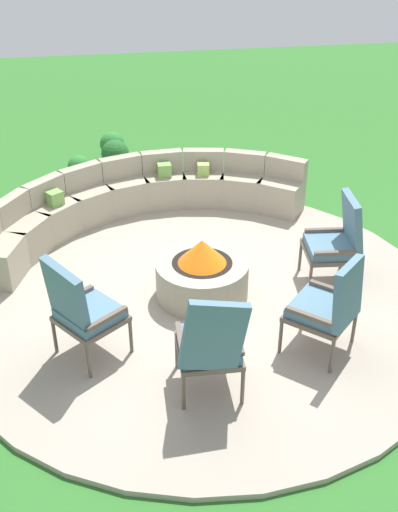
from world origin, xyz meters
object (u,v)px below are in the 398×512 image
(potted_plant_3, at_px, (116,160))
(potted_plant_2, at_px, (80,174))
(lounge_chair_front_left, at_px, (81,309))
(lounge_chair_front_right, at_px, (210,343))
(lounge_chair_back_left, at_px, (330,305))
(potted_plant_4, at_px, (112,148))
(curved_stone_bench, at_px, (136,202))
(lounge_chair_back_right, at_px, (338,239))
(fire_pit, at_px, (202,274))

(potted_plant_3, bearing_deg, potted_plant_2, -145.91)
(lounge_chair_front_left, height_order, lounge_chair_front_right, lounge_chair_front_left)
(lounge_chair_back_left, bearing_deg, lounge_chair_front_right, 150.82)
(lounge_chair_front_left, xyz_separation_m, lounge_chair_back_left, (2.33, -0.30, -0.03))
(potted_plant_4, bearing_deg, curved_stone_bench, -84.19)
(curved_stone_bench, bearing_deg, potted_plant_3, 97.54)
(lounge_chair_back_left, bearing_deg, potted_plant_2, 72.88)
(potted_plant_4, bearing_deg, lounge_chair_back_left, -70.50)
(potted_plant_3, bearing_deg, lounge_chair_back_right, -55.14)
(fire_pit, xyz_separation_m, lounge_chair_back_right, (1.54, 0.01, 0.29))
(fire_pit, bearing_deg, lounge_chair_front_left, -146.71)
(potted_plant_2, height_order, potted_plant_4, potted_plant_2)
(lounge_chair_front_left, height_order, potted_plant_2, lounge_chair_front_left)
(lounge_chair_back_right, bearing_deg, fire_pit, 96.84)
(lounge_chair_back_left, height_order, potted_plant_4, lounge_chair_back_left)
(fire_pit, bearing_deg, lounge_chair_back_left, -48.07)
(curved_stone_bench, height_order, lounge_chair_back_left, lounge_chair_back_left)
(curved_stone_bench, relative_size, lounge_chair_front_right, 3.82)
(lounge_chair_back_left, bearing_deg, lounge_chair_back_right, 19.38)
(curved_stone_bench, bearing_deg, potted_plant_2, 124.11)
(curved_stone_bench, height_order, lounge_chair_back_right, lounge_chair_back_right)
(curved_stone_bench, distance_m, lounge_chair_back_left, 3.42)
(lounge_chair_front_right, bearing_deg, curved_stone_bench, 98.27)
(potted_plant_3, bearing_deg, curved_stone_bench, -82.46)
(lounge_chair_front_left, height_order, lounge_chair_back_left, lounge_chair_front_left)
(lounge_chair_front_left, relative_size, lounge_chair_back_left, 1.09)
(lounge_chair_front_right, distance_m, potted_plant_3, 4.90)
(lounge_chair_front_left, bearing_deg, lounge_chair_back_left, 45.78)
(lounge_chair_back_left, relative_size, potted_plant_4, 1.74)
(potted_plant_2, height_order, potted_plant_3, potted_plant_3)
(potted_plant_4, bearing_deg, lounge_chair_back_right, -59.57)
(lounge_chair_front_right, bearing_deg, fire_pit, 84.75)
(curved_stone_bench, height_order, lounge_chair_front_left, lounge_chair_front_left)
(fire_pit, bearing_deg, potted_plant_4, 101.14)
(lounge_chair_back_right, bearing_deg, lounge_chair_front_right, 138.05)
(fire_pit, relative_size, potted_plant_3, 1.45)
(lounge_chair_back_left, height_order, potted_plant_2, lounge_chair_back_left)
(fire_pit, distance_m, lounge_chair_front_left, 1.58)
(lounge_chair_back_left, distance_m, potted_plant_4, 5.44)
(potted_plant_3, relative_size, potted_plant_4, 1.17)
(potted_plant_2, bearing_deg, lounge_chair_front_right, -76.12)
(curved_stone_bench, height_order, potted_plant_2, curved_stone_bench)
(potted_plant_2, relative_size, potted_plant_4, 1.06)
(lounge_chair_front_left, xyz_separation_m, lounge_chair_front_right, (1.10, -0.69, -0.01))
(curved_stone_bench, bearing_deg, lounge_chair_back_left, -62.01)
(lounge_chair_back_left, distance_m, potted_plant_3, 4.82)
(fire_pit, distance_m, potted_plant_4, 4.05)
(lounge_chair_back_right, height_order, potted_plant_4, lounge_chair_back_right)
(lounge_chair_front_left, height_order, potted_plant_4, lounge_chair_front_left)
(fire_pit, xyz_separation_m, potted_plant_4, (-0.78, 3.97, 0.01))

